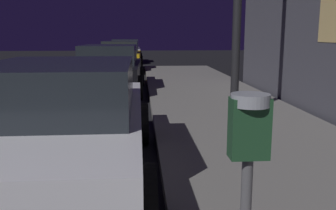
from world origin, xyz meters
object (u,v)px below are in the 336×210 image
(car_black, at_px, (110,69))
(car_silver, at_px, (125,51))
(car_yellow_cab, at_px, (121,57))
(parking_meter, at_px, (248,157))
(car_white, at_px, (64,123))

(car_black, relative_size, car_silver, 1.10)
(car_black, distance_m, car_yellow_cab, 6.62)
(parking_meter, height_order, car_black, parking_meter)
(parking_meter, distance_m, car_silver, 21.94)
(car_silver, bearing_deg, parking_meter, -86.24)
(parking_meter, relative_size, car_white, 0.29)
(car_white, xyz_separation_m, car_yellow_cab, (-0.00, 13.56, -0.01))
(car_white, xyz_separation_m, car_black, (-0.00, 6.95, -0.01))
(car_yellow_cab, height_order, car_silver, same)
(parking_meter, height_order, car_white, parking_meter)
(parking_meter, relative_size, car_yellow_cab, 0.32)
(parking_meter, distance_m, car_black, 9.70)
(car_black, height_order, car_silver, same)
(parking_meter, relative_size, car_black, 0.29)
(car_white, bearing_deg, car_black, 90.01)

